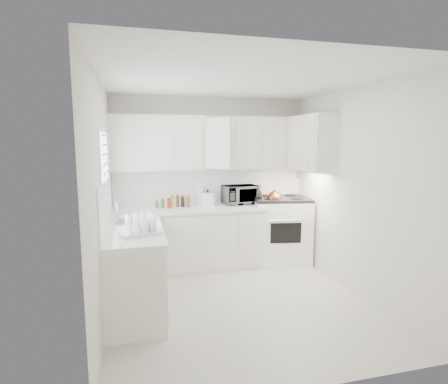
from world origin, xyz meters
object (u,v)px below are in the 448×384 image
object	(u,v)px
tea_kettle	(274,198)
stove	(280,221)
dish_rack	(139,223)
rice_cooker	(208,198)
utensil_crock	(259,194)
microwave	(240,193)

from	to	relation	value
tea_kettle	stove	bearing A→B (deg)	20.89
stove	dish_rack	world-z (taller)	stove
rice_cooker	utensil_crock	distance (m)	0.79
tea_kettle	rice_cooker	size ratio (longest dim) A/B	1.22
tea_kettle	microwave	bearing A→B (deg)	127.44
rice_cooker	tea_kettle	bearing A→B (deg)	-1.99
dish_rack	stove	bearing A→B (deg)	19.28
rice_cooker	utensil_crock	xyz separation A→B (m)	(0.76, -0.19, 0.05)
dish_rack	utensil_crock	bearing A→B (deg)	23.08
microwave	utensil_crock	bearing A→B (deg)	-49.82
stove	microwave	size ratio (longest dim) A/B	2.55
stove	utensil_crock	xyz separation A→B (m)	(-0.40, -0.08, 0.45)
stove	microwave	bearing A→B (deg)	178.76
rice_cooker	dish_rack	distance (m)	1.84
tea_kettle	rice_cooker	world-z (taller)	tea_kettle
stove	rice_cooker	xyz separation A→B (m)	(-1.17, 0.11, 0.40)
stove	tea_kettle	world-z (taller)	stove
utensil_crock	dish_rack	size ratio (longest dim) A/B	0.79
rice_cooker	dish_rack	bearing A→B (deg)	-111.47
tea_kettle	utensil_crock	size ratio (longest dim) A/B	0.85
microwave	rice_cooker	bearing A→B (deg)	172.68
stove	microwave	xyz separation A→B (m)	(-0.64, 0.13, 0.46)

